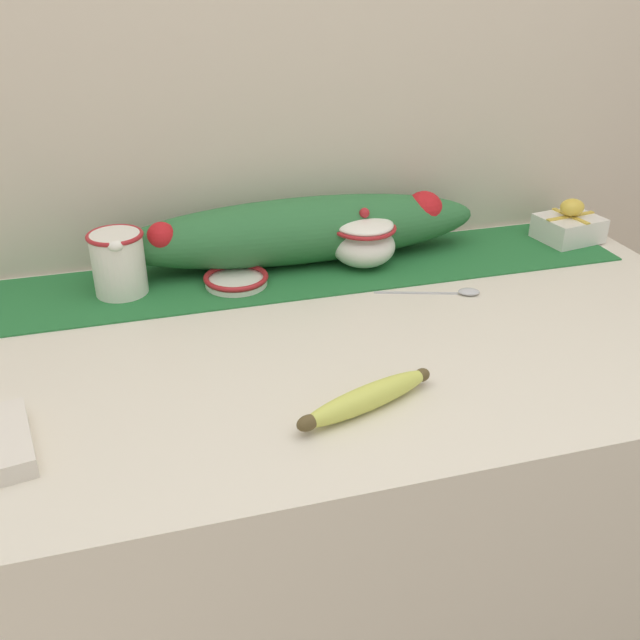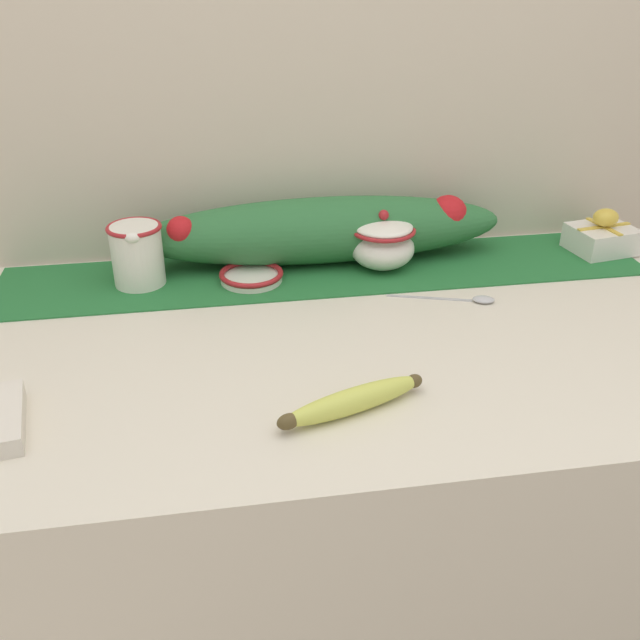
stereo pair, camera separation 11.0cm
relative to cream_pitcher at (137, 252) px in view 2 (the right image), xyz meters
The scene contains 10 objects.
countertop 0.68m from the cream_pitcher, 35.46° to the right, with size 1.35×0.75×0.92m, color beige.
back_wall 0.44m from the cream_pitcher, 22.27° to the left, with size 2.15×0.04×2.40m, color beige.
table_runner 0.36m from the cream_pitcher, ahead, with size 1.24×0.23×0.00m, color #236B33.
cream_pitcher is the anchor object (origin of this frame).
sugar_bowl 0.46m from the cream_pitcher, ahead, with size 0.13×0.13×0.12m.
small_dish 0.21m from the cream_pitcher, ahead, with size 0.12×0.12×0.02m.
banana 0.56m from the cream_pitcher, 56.62° to the right, with size 0.22×0.11×0.04m.
spoon 0.62m from the cream_pitcher, 16.21° to the right, with size 0.19×0.07×0.01m.
gift_box 0.93m from the cream_pitcher, ahead, with size 0.14×0.12×0.09m.
poinsettia_garland 0.36m from the cream_pitcher, ahead, with size 0.72×0.14×0.13m.
Camera 2 is at (-0.22, -1.00, 1.49)m, focal length 40.00 mm.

